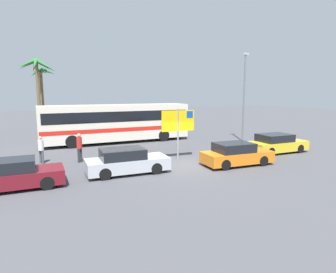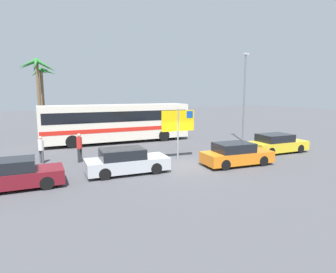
% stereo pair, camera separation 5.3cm
% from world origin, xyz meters
% --- Properties ---
extents(ground, '(120.00, 120.00, 0.00)m').
position_xyz_m(ground, '(0.00, 0.00, 0.00)').
color(ground, '#4C4C51').
extents(bus_front_coach, '(12.28, 2.63, 3.17)m').
position_xyz_m(bus_front_coach, '(-1.64, 9.44, 1.78)').
color(bus_front_coach, silver).
rests_on(bus_front_coach, ground).
extents(ferry_sign, '(2.20, 0.17, 3.20)m').
position_xyz_m(ferry_sign, '(0.25, 1.64, 2.33)').
color(ferry_sign, gray).
rests_on(ferry_sign, ground).
extents(car_silver, '(4.33, 1.87, 1.32)m').
position_xyz_m(car_silver, '(-3.72, -0.10, 0.64)').
color(car_silver, '#B7BABF').
rests_on(car_silver, ground).
extents(car_yellow, '(4.31, 1.85, 1.32)m').
position_xyz_m(car_yellow, '(7.42, 0.52, 0.64)').
color(car_yellow, yellow).
rests_on(car_yellow, ground).
extents(car_orange, '(4.19, 1.93, 1.32)m').
position_xyz_m(car_orange, '(2.59, -1.14, 0.63)').
color(car_orange, orange).
rests_on(car_orange, ground).
extents(car_maroon, '(3.96, 1.71, 1.32)m').
position_xyz_m(car_maroon, '(-8.88, -0.39, 0.63)').
color(car_maroon, maroon).
rests_on(car_maroon, ground).
extents(pedestrian_by_bus, '(0.32, 0.32, 1.64)m').
position_xyz_m(pedestrian_by_bus, '(-7.69, 4.09, 0.96)').
color(pedestrian_by_bus, '#4C4C51').
rests_on(pedestrian_by_bus, ground).
extents(pedestrian_near_sign, '(0.32, 0.32, 1.77)m').
position_xyz_m(pedestrian_near_sign, '(-5.57, 3.42, 1.05)').
color(pedestrian_near_sign, '#2D2D33').
rests_on(pedestrian_near_sign, ground).
extents(lamp_post_left_side, '(0.56, 0.20, 7.47)m').
position_xyz_m(lamp_post_left_side, '(8.45, 5.42, 4.06)').
color(lamp_post_left_side, slate).
rests_on(lamp_post_left_side, ground).
extents(palm_tree_seaside, '(3.71, 3.87, 7.61)m').
position_xyz_m(palm_tree_seaside, '(-7.35, 18.19, 6.25)').
color(palm_tree_seaside, brown).
rests_on(palm_tree_seaside, ground).
extents(palm_tree_inland, '(2.70, 3.00, 6.84)m').
position_xyz_m(palm_tree_inland, '(-6.98, 19.38, 5.37)').
color(palm_tree_inland, brown).
rests_on(palm_tree_inland, ground).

